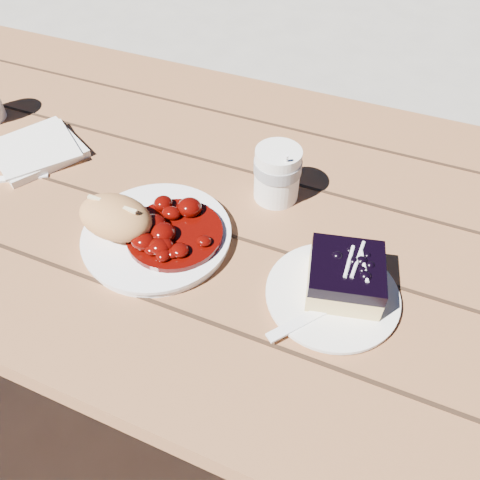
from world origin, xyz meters
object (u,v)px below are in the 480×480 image
at_px(bread_roll, 116,217).
at_px(main_plate, 157,236).
at_px(coffee_cup, 277,174).
at_px(blueberry_cake, 345,275).
at_px(dessert_plate, 332,295).
at_px(picnic_table, 256,267).

bearing_deg(bread_roll, main_plate, 19.98).
relative_size(main_plate, coffee_cup, 2.39).
xyz_separation_m(blueberry_cake, coffee_cup, (-0.16, 0.16, 0.01)).
height_order(main_plate, blueberry_cake, blueberry_cake).
distance_m(bread_roll, coffee_cup, 0.27).
bearing_deg(blueberry_cake, dessert_plate, -136.79).
relative_size(picnic_table, bread_roll, 16.63).
height_order(blueberry_cake, coffee_cup, coffee_cup).
relative_size(bread_roll, dessert_plate, 0.66).
xyz_separation_m(bread_roll, blueberry_cake, (0.35, 0.03, -0.01)).
bearing_deg(coffee_cup, blueberry_cake, -45.06).
height_order(main_plate, dessert_plate, main_plate).
distance_m(picnic_table, main_plate, 0.25).
bearing_deg(bread_roll, picnic_table, 41.26).
relative_size(dessert_plate, blueberry_cake, 1.52).
xyz_separation_m(main_plate, coffee_cup, (0.14, 0.17, 0.04)).
distance_m(picnic_table, bread_roll, 0.31).
xyz_separation_m(main_plate, bread_roll, (-0.05, -0.02, 0.04)).
distance_m(dessert_plate, blueberry_cake, 0.04).
bearing_deg(main_plate, coffee_cup, 51.25).
height_order(picnic_table, main_plate, main_plate).
xyz_separation_m(dessert_plate, blueberry_cake, (0.01, 0.01, 0.03)).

